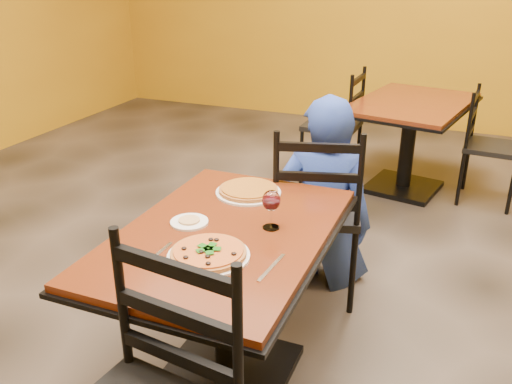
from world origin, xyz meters
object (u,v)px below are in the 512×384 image
at_px(chair_main_far, 316,210).
at_px(plate_main, 209,256).
at_px(chair_second_right, 493,148).
at_px(side_plate, 189,222).
at_px(table_main, 226,271).
at_px(plate_far, 248,192).
at_px(diner, 325,190).
at_px(pizza_main, 208,252).
at_px(table_second, 410,125).
at_px(pizza_far, 248,189).
at_px(chair_second_left, 332,126).
at_px(wine_glass, 271,208).

distance_m(chair_main_far, plate_main, 1.08).
distance_m(chair_second_right, side_plate, 2.85).
distance_m(table_main, plate_far, 0.44).
height_order(chair_main_far, plate_far, chair_main_far).
distance_m(diner, plate_main, 1.24).
bearing_deg(pizza_main, plate_main, 0.00).
relative_size(table_second, pizza_far, 4.77).
distance_m(chair_main_far, pizza_main, 1.09).
relative_size(table_main, pizza_main, 4.33).
bearing_deg(chair_second_right, pizza_main, 164.33).
xyz_separation_m(plate_main, side_plate, (-0.20, 0.22, 0.00)).
xyz_separation_m(chair_second_left, chair_second_right, (1.27, 0.00, -0.04)).
height_order(chair_second_right, plate_far, chair_second_right).
distance_m(diner, side_plate, 1.07).
xyz_separation_m(pizza_main, pizza_far, (-0.10, 0.61, 0.00)).
height_order(chair_main_far, side_plate, chair_main_far).
height_order(table_main, diner, diner).
xyz_separation_m(pizza_main, side_plate, (-0.20, 0.22, -0.02)).
xyz_separation_m(chair_main_far, plate_main, (-0.12, -1.05, 0.25)).
relative_size(chair_second_right, wine_glass, 4.94).
height_order(diner, wine_glass, diner).
xyz_separation_m(table_second, pizza_far, (-0.48, -2.17, 0.22)).
height_order(plate_main, pizza_far, pizza_far).
bearing_deg(table_main, chair_main_far, 79.68).
height_order(diner, plate_main, diner).
bearing_deg(pizza_main, plate_far, 98.99).
bearing_deg(diner, side_plate, 63.55).
relative_size(chair_second_left, plate_main, 3.10).
height_order(pizza_main, side_plate, pizza_main).
xyz_separation_m(chair_second_right, wine_glass, (-0.89, -2.46, 0.40)).
bearing_deg(pizza_main, side_plate, 132.45).
height_order(table_second, chair_main_far, chair_main_far).
height_order(table_main, table_second, same).
bearing_deg(wine_glass, pizza_main, -112.82).
distance_m(table_main, diner, 1.01).
relative_size(plate_main, side_plate, 1.94).
bearing_deg(chair_second_right, pizza_far, 157.28).
bearing_deg(table_main, side_plate, 179.19).
height_order(plate_main, side_plate, same).
bearing_deg(side_plate, table_main, -0.81).
bearing_deg(table_main, plate_far, 98.90).
bearing_deg(side_plate, chair_main_far, 68.95).
relative_size(table_second, diner, 1.20).
distance_m(table_main, table_second, 2.59).
height_order(table_second, chair_second_right, chair_second_right).
xyz_separation_m(diner, side_plate, (-0.32, -1.00, 0.20)).
bearing_deg(table_second, diner, -99.93).
relative_size(plate_main, pizza_far, 1.11).
xyz_separation_m(pizza_far, wine_glass, (0.23, -0.29, 0.07)).
relative_size(chair_second_left, chair_second_right, 1.08).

